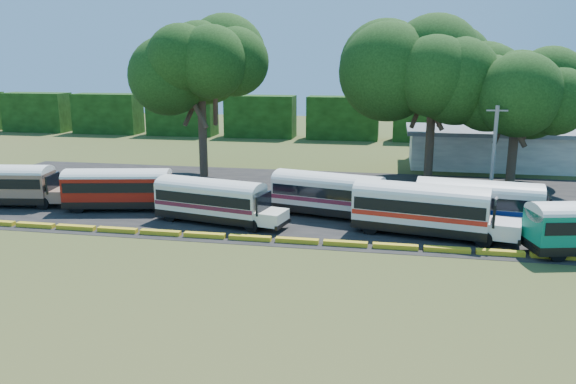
% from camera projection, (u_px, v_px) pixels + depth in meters
% --- Properties ---
extents(ground, '(160.00, 160.00, 0.00)m').
position_uv_depth(ground, '(270.00, 247.00, 34.11)').
color(ground, '#2F4818').
rests_on(ground, ground).
extents(asphalt_strip, '(64.00, 24.00, 0.02)m').
position_uv_depth(asphalt_strip, '(314.00, 200.00, 45.40)').
color(asphalt_strip, black).
rests_on(asphalt_strip, ground).
extents(curb, '(53.70, 0.45, 0.30)m').
position_uv_depth(curb, '(273.00, 239.00, 35.03)').
color(curb, gold).
rests_on(curb, ground).
extents(terminal_building, '(19.00, 9.00, 4.00)m').
position_uv_depth(terminal_building, '(498.00, 148.00, 59.08)').
color(terminal_building, white).
rests_on(terminal_building, ground).
extents(treeline_backdrop, '(130.00, 4.00, 6.00)m').
position_uv_depth(treeline_backdrop, '(343.00, 118.00, 79.31)').
color(treeline_backdrop, black).
rests_on(treeline_backdrop, ground).
extents(bus_beige, '(10.03, 3.79, 3.22)m').
position_uv_depth(bus_beige, '(2.00, 183.00, 43.23)').
color(bus_beige, black).
rests_on(bus_beige, ground).
extents(bus_red, '(9.82, 4.21, 3.14)m').
position_uv_depth(bus_red, '(121.00, 186.00, 42.10)').
color(bus_red, black).
rests_on(bus_red, ground).
extents(bus_cream_west, '(9.71, 4.30, 3.10)m').
position_uv_depth(bus_cream_west, '(213.00, 198.00, 38.71)').
color(bus_cream_west, black).
rests_on(bus_cream_west, ground).
extents(bus_cream_east, '(10.02, 4.58, 3.20)m').
position_uv_depth(bus_cream_east, '(330.00, 192.00, 40.24)').
color(bus_cream_east, black).
rests_on(bus_cream_east, ground).
extents(bus_white_red, '(10.65, 4.49, 3.40)m').
position_uv_depth(bus_white_red, '(424.00, 207.00, 35.89)').
color(bus_white_red, black).
rests_on(bus_white_red, ground).
extents(bus_white_blue, '(10.11, 3.69, 3.25)m').
position_uv_depth(bus_white_blue, '(481.00, 201.00, 37.55)').
color(bus_white_blue, black).
rests_on(bus_white_blue, ground).
extents(tree_west, '(10.09, 10.09, 14.61)m').
position_uv_depth(tree_west, '(200.00, 62.00, 52.03)').
color(tree_west, '#392C1C').
rests_on(tree_west, ground).
extents(tree_center, '(11.58, 11.58, 15.15)m').
position_uv_depth(tree_center, '(434.00, 62.00, 50.50)').
color(tree_center, '#392C1C').
rests_on(tree_center, ground).
extents(tree_east, '(9.15, 9.15, 11.92)m').
position_uv_depth(tree_east, '(518.00, 90.00, 48.37)').
color(tree_east, '#392C1C').
rests_on(tree_east, ground).
extents(utility_pole, '(1.60, 0.30, 7.63)m').
position_uv_depth(utility_pole, '(494.00, 153.00, 44.03)').
color(utility_pole, gray).
rests_on(utility_pole, ground).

